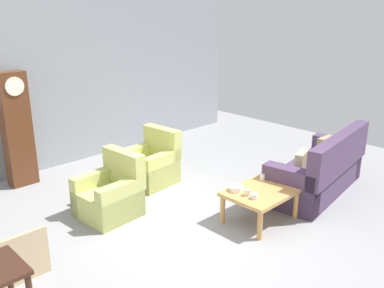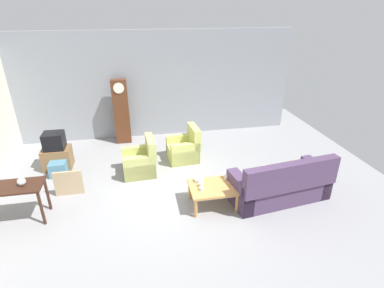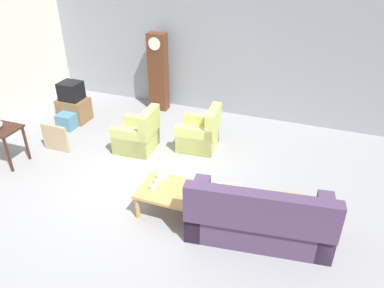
{
  "view_description": "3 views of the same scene",
  "coord_description": "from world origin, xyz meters",
  "px_view_note": "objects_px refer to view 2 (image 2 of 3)",
  "views": [
    {
      "loc": [
        -3.7,
        -3.64,
        2.91
      ],
      "look_at": [
        0.77,
        0.95,
        0.8
      ],
      "focal_mm": 39.22,
      "sensor_mm": 36.0,
      "label": 1
    },
    {
      "loc": [
        -0.67,
        -5.46,
        3.82
      ],
      "look_at": [
        0.56,
        0.94,
        0.78
      ],
      "focal_mm": 27.95,
      "sensor_mm": 36.0,
      "label": 2
    },
    {
      "loc": [
        2.74,
        -4.82,
        4.07
      ],
      "look_at": [
        0.71,
        0.6,
        0.7
      ],
      "focal_mm": 35.0,
      "sensor_mm": 36.0,
      "label": 3
    }
  ],
  "objects_px": {
    "storage_box_blue": "(59,168)",
    "glass_dome_cloche": "(21,182)",
    "coffee_table_wood": "(213,189)",
    "armchair_olive_far": "(184,149)",
    "cup_cream_tall": "(201,185)",
    "framed_picture_leaning": "(69,183)",
    "armchair_olive_near": "(141,162)",
    "cup_blue_rimmed": "(202,189)",
    "couch_floral": "(281,185)",
    "bowl_white_stacked": "(199,180)",
    "tv_crt": "(54,141)",
    "console_table_dark": "(7,192)",
    "grandfather_clock": "(121,112)",
    "tv_stand_cabinet": "(58,158)",
    "cup_white_porcelain": "(226,177)"
  },
  "relations": [
    {
      "from": "tv_crt",
      "to": "cup_white_porcelain",
      "type": "bearing_deg",
      "value": -28.37
    },
    {
      "from": "coffee_table_wood",
      "to": "console_table_dark",
      "type": "bearing_deg",
      "value": 176.4
    },
    {
      "from": "armchair_olive_near",
      "to": "cup_white_porcelain",
      "type": "xyz_separation_m",
      "value": [
        1.76,
        -1.39,
        0.19
      ]
    },
    {
      "from": "armchair_olive_near",
      "to": "bowl_white_stacked",
      "type": "relative_size",
      "value": 4.7
    },
    {
      "from": "couch_floral",
      "to": "cup_cream_tall",
      "type": "xyz_separation_m",
      "value": [
        -1.71,
        0.12,
        0.14
      ]
    },
    {
      "from": "tv_stand_cabinet",
      "to": "cup_white_porcelain",
      "type": "bearing_deg",
      "value": -28.37
    },
    {
      "from": "armchair_olive_near",
      "to": "framed_picture_leaning",
      "type": "bearing_deg",
      "value": -157.65
    },
    {
      "from": "armchair_olive_far",
      "to": "cup_cream_tall",
      "type": "height_order",
      "value": "armchair_olive_far"
    },
    {
      "from": "couch_floral",
      "to": "cup_white_porcelain",
      "type": "bearing_deg",
      "value": 164.66
    },
    {
      "from": "tv_crt",
      "to": "armchair_olive_far",
      "type": "bearing_deg",
      "value": -2.87
    },
    {
      "from": "couch_floral",
      "to": "cup_cream_tall",
      "type": "height_order",
      "value": "couch_floral"
    },
    {
      "from": "storage_box_blue",
      "to": "glass_dome_cloche",
      "type": "distance_m",
      "value": 1.81
    },
    {
      "from": "console_table_dark",
      "to": "grandfather_clock",
      "type": "xyz_separation_m",
      "value": [
        2.05,
        3.38,
        0.31
      ]
    },
    {
      "from": "couch_floral",
      "to": "storage_box_blue",
      "type": "xyz_separation_m",
      "value": [
        -4.88,
        2.01,
        -0.18
      ]
    },
    {
      "from": "grandfather_clock",
      "to": "cup_white_porcelain",
      "type": "height_order",
      "value": "grandfather_clock"
    },
    {
      "from": "coffee_table_wood",
      "to": "armchair_olive_near",
      "type": "bearing_deg",
      "value": 131.38
    },
    {
      "from": "couch_floral",
      "to": "coffee_table_wood",
      "type": "xyz_separation_m",
      "value": [
        -1.46,
        0.09,
        0.04
      ]
    },
    {
      "from": "framed_picture_leaning",
      "to": "cup_white_porcelain",
      "type": "height_order",
      "value": "framed_picture_leaning"
    },
    {
      "from": "coffee_table_wood",
      "to": "bowl_white_stacked",
      "type": "bearing_deg",
      "value": 135.12
    },
    {
      "from": "grandfather_clock",
      "to": "storage_box_blue",
      "type": "bearing_deg",
      "value": -132.34
    },
    {
      "from": "storage_box_blue",
      "to": "cup_blue_rimmed",
      "type": "distance_m",
      "value": 3.75
    },
    {
      "from": "coffee_table_wood",
      "to": "glass_dome_cloche",
      "type": "bearing_deg",
      "value": 176.09
    },
    {
      "from": "couch_floral",
      "to": "storage_box_blue",
      "type": "distance_m",
      "value": 5.28
    },
    {
      "from": "armchair_olive_far",
      "to": "cup_blue_rimmed",
      "type": "xyz_separation_m",
      "value": [
        -0.02,
        -2.22,
        0.18
      ]
    },
    {
      "from": "framed_picture_leaning",
      "to": "storage_box_blue",
      "type": "bearing_deg",
      "value": 113.47
    },
    {
      "from": "bowl_white_stacked",
      "to": "tv_crt",
      "type": "bearing_deg",
      "value": 147.78
    },
    {
      "from": "console_table_dark",
      "to": "glass_dome_cloche",
      "type": "bearing_deg",
      "value": 0.24
    },
    {
      "from": "tv_stand_cabinet",
      "to": "armchair_olive_far",
      "type": "bearing_deg",
      "value": -2.87
    },
    {
      "from": "armchair_olive_near",
      "to": "cup_white_porcelain",
      "type": "relative_size",
      "value": 10.37
    },
    {
      "from": "armchair_olive_far",
      "to": "tv_stand_cabinet",
      "type": "distance_m",
      "value": 3.26
    },
    {
      "from": "storage_box_blue",
      "to": "cup_blue_rimmed",
      "type": "bearing_deg",
      "value": -32.53
    },
    {
      "from": "framed_picture_leaning",
      "to": "couch_floral",
      "type": "bearing_deg",
      "value": -13.22
    },
    {
      "from": "storage_box_blue",
      "to": "armchair_olive_near",
      "type": "bearing_deg",
      "value": -8.77
    },
    {
      "from": "cup_cream_tall",
      "to": "bowl_white_stacked",
      "type": "distance_m",
      "value": 0.21
    },
    {
      "from": "framed_picture_leaning",
      "to": "cup_white_porcelain",
      "type": "bearing_deg",
      "value": -12.5
    },
    {
      "from": "cup_cream_tall",
      "to": "storage_box_blue",
      "type": "bearing_deg",
      "value": 149.26
    },
    {
      "from": "couch_floral",
      "to": "cup_white_porcelain",
      "type": "relative_size",
      "value": 24.79
    },
    {
      "from": "couch_floral",
      "to": "armchair_olive_far",
      "type": "height_order",
      "value": "couch_floral"
    },
    {
      "from": "tv_stand_cabinet",
      "to": "cup_blue_rimmed",
      "type": "relative_size",
      "value": 7.58
    },
    {
      "from": "armchair_olive_near",
      "to": "coffee_table_wood",
      "type": "bearing_deg",
      "value": -48.62
    },
    {
      "from": "armchair_olive_far",
      "to": "couch_floral",
      "type": "bearing_deg",
      "value": -52.52
    },
    {
      "from": "tv_stand_cabinet",
      "to": "cup_blue_rimmed",
      "type": "height_order",
      "value": "tv_stand_cabinet"
    },
    {
      "from": "tv_crt",
      "to": "bowl_white_stacked",
      "type": "bearing_deg",
      "value": -32.22
    },
    {
      "from": "armchair_olive_near",
      "to": "cup_blue_rimmed",
      "type": "relative_size",
      "value": 10.25
    },
    {
      "from": "tv_crt",
      "to": "glass_dome_cloche",
      "type": "xyz_separation_m",
      "value": [
        -0.12,
        -2.04,
        0.09
      ]
    },
    {
      "from": "coffee_table_wood",
      "to": "cup_blue_rimmed",
      "type": "height_order",
      "value": "cup_blue_rimmed"
    },
    {
      "from": "armchair_olive_near",
      "to": "tv_crt",
      "type": "xyz_separation_m",
      "value": [
        -2.08,
        0.68,
        0.45
      ]
    },
    {
      "from": "coffee_table_wood",
      "to": "tv_crt",
      "type": "bearing_deg",
      "value": 146.75
    },
    {
      "from": "armchair_olive_near",
      "to": "armchair_olive_far",
      "type": "distance_m",
      "value": 1.29
    },
    {
      "from": "coffee_table_wood",
      "to": "tv_crt",
      "type": "height_order",
      "value": "tv_crt"
    }
  ]
}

